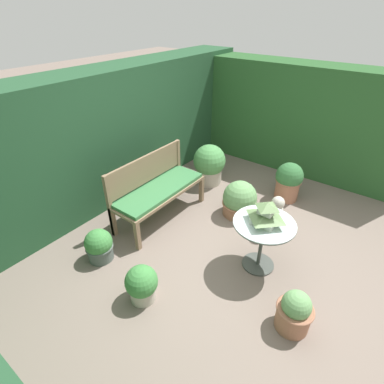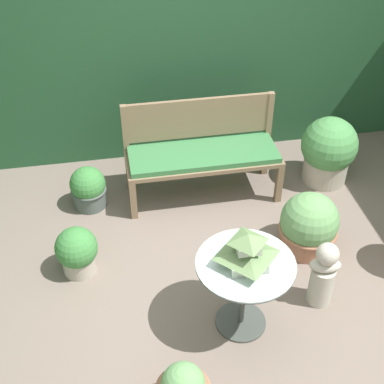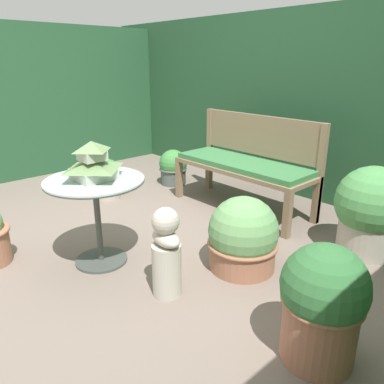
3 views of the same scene
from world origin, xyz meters
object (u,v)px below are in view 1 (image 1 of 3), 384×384
object	(u,v)px
potted_plant_table_far	(288,181)
potted_plant_patio_mid	(240,200)
garden_bench	(160,192)
patio_table	(263,232)
pagoda_birdhouse	(266,214)
garden_bust	(276,216)
potted_plant_hedge_corner	(142,284)
potted_plant_bench_right	(209,164)
potted_plant_path_edge	(99,246)
potted_plant_table_near	(295,312)

from	to	relation	value
potted_plant_table_far	potted_plant_patio_mid	xyz separation A→B (m)	(-0.83, 0.40, -0.09)
garden_bench	patio_table	xyz separation A→B (m)	(-0.02, -1.60, 0.08)
patio_table	pagoda_birdhouse	size ratio (longest dim) A/B	2.03
garden_bench	pagoda_birdhouse	bearing A→B (deg)	-90.64
garden_bust	potted_plant_table_far	distance (m)	0.97
patio_table	potted_plant_hedge_corner	world-z (taller)	patio_table
garden_bust	potted_plant_patio_mid	size ratio (longest dim) A/B	1.11
potted_plant_hedge_corner	potted_plant_bench_right	xyz separation A→B (m)	(2.49, 0.85, 0.13)
garden_bench	potted_plant_path_edge	size ratio (longest dim) A/B	3.42
potted_plant_hedge_corner	potted_plant_patio_mid	bearing A→B (deg)	-1.51
potted_plant_path_edge	potted_plant_bench_right	world-z (taller)	potted_plant_bench_right
potted_plant_patio_mid	potted_plant_table_far	bearing A→B (deg)	-25.81
potted_plant_hedge_corner	pagoda_birdhouse	bearing A→B (deg)	-32.69
patio_table	potted_plant_hedge_corner	distance (m)	1.45
potted_plant_hedge_corner	potted_plant_patio_mid	distance (m)	1.98
garden_bust	potted_plant_patio_mid	world-z (taller)	garden_bust
patio_table	garden_bust	distance (m)	0.70
potted_plant_table_far	potted_plant_bench_right	xyz separation A→B (m)	(-0.32, 1.30, 0.03)
potted_plant_table_near	patio_table	bearing A→B (deg)	49.19
potted_plant_bench_right	potted_plant_patio_mid	xyz separation A→B (m)	(-0.51, -0.90, -0.11)
potted_plant_table_near	potted_plant_patio_mid	xyz separation A→B (m)	(1.32, 1.35, 0.02)
patio_table	potted_plant_table_near	xyz separation A→B (m)	(-0.55, -0.64, -0.29)
potted_plant_table_far	potted_plant_bench_right	size ratio (longest dim) A/B	0.90
potted_plant_hedge_corner	potted_plant_table_far	xyz separation A→B (m)	(2.81, -0.46, 0.11)
potted_plant_table_far	garden_bench	bearing A→B (deg)	141.04
potted_plant_hedge_corner	potted_plant_bench_right	bearing A→B (deg)	18.80
patio_table	potted_plant_table_near	world-z (taller)	patio_table
pagoda_birdhouse	potted_plant_bench_right	distance (m)	2.11
pagoda_birdhouse	potted_plant_table_far	size ratio (longest dim) A/B	0.55
potted_plant_bench_right	potted_plant_table_near	bearing A→B (deg)	-129.21
potted_plant_table_far	potted_plant_patio_mid	world-z (taller)	potted_plant_table_far
potted_plant_table_far	potted_plant_table_near	xyz separation A→B (m)	(-2.16, -0.95, -0.11)
garden_bench	potted_plant_table_near	distance (m)	2.32
potted_plant_path_edge	potted_plant_table_near	world-z (taller)	potted_plant_table_near
garden_bust	potted_plant_bench_right	distance (m)	1.64
garden_bench	potted_plant_table_near	size ratio (longest dim) A/B	3.16
potted_plant_hedge_corner	potted_plant_table_near	distance (m)	1.55
garden_bust	potted_plant_patio_mid	xyz separation A→B (m)	(0.11, 0.61, -0.06)
potted_plant_table_far	pagoda_birdhouse	bearing A→B (deg)	-168.98
patio_table	potted_plant_path_edge	world-z (taller)	patio_table
pagoda_birdhouse	potted_plant_patio_mid	world-z (taller)	pagoda_birdhouse
patio_table	garden_bust	size ratio (longest dim) A/B	1.17
potted_plant_table_far	potted_plant_hedge_corner	bearing A→B (deg)	170.79
potted_plant_table_near	garden_bust	bearing A→B (deg)	31.50
patio_table	potted_plant_bench_right	world-z (taller)	potted_plant_bench_right
patio_table	garden_bust	bearing A→B (deg)	9.11
potted_plant_bench_right	garden_bust	bearing A→B (deg)	-112.54
potted_plant_hedge_corner	potted_plant_path_edge	world-z (taller)	potted_plant_hedge_corner
pagoda_birdhouse	potted_plant_table_far	xyz separation A→B (m)	(1.61, 0.31, -0.44)
pagoda_birdhouse	potted_plant_hedge_corner	xyz separation A→B (m)	(-1.20, 0.77, -0.55)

